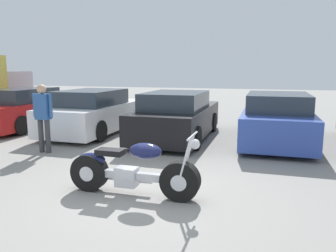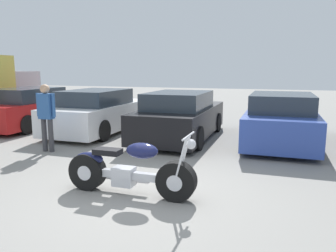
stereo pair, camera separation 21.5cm
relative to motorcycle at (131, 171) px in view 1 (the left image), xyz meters
name	(u,v)px [view 1 (the left image)]	position (x,y,z in m)	size (l,w,h in m)	color
ground_plane	(141,195)	(0.16, 0.02, -0.40)	(60.00, 60.00, 0.00)	gray
motorcycle	(131,171)	(0.00, 0.00, 0.00)	(2.15, 0.62, 1.03)	black
parked_car_red	(26,109)	(-5.92, 4.72, 0.23)	(1.83, 4.20, 1.35)	red
parked_car_white	(95,113)	(-3.19, 4.58, 0.23)	(1.83, 4.20, 1.35)	white
parked_car_black	(177,117)	(-0.45, 4.44, 0.23)	(1.83, 4.20, 1.35)	black
parked_car_blue	(277,119)	(2.29, 4.72, 0.23)	(1.83, 4.20, 1.35)	#2D479E
person_standing	(43,113)	(-3.06, 1.91, 0.57)	(0.52, 0.22, 1.63)	#38383D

